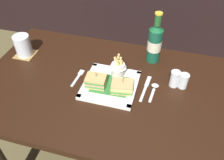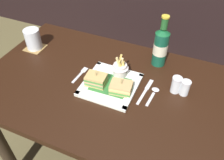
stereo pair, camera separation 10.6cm
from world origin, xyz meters
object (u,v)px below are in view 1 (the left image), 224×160
(sandwich_half_right, at_px, (122,87))
(spoon, at_px, (154,88))
(knife, at_px, (146,87))
(fries_cup, at_px, (118,67))
(salt_shaker, at_px, (175,80))
(dining_table, at_px, (113,105))
(square_plate, at_px, (110,85))
(fork, at_px, (78,77))
(pepper_shaker, at_px, (183,82))
(sandwich_half_left, at_px, (96,81))
(beer_bottle, at_px, (155,43))
(water_glass, at_px, (23,46))

(sandwich_half_right, height_order, spoon, sandwich_half_right)
(spoon, bearing_deg, knife, -175.53)
(fries_cup, relative_size, salt_shaker, 1.41)
(dining_table, bearing_deg, square_plate, 166.93)
(fork, bearing_deg, square_plate, -5.65)
(dining_table, height_order, pepper_shaker, pepper_shaker)
(spoon, bearing_deg, sandwich_half_left, -167.13)
(sandwich_half_left, distance_m, fork, 0.12)
(dining_table, distance_m, beer_bottle, 0.37)
(fork, xyz_separation_m, salt_shaker, (0.45, 0.07, 0.03))
(beer_bottle, xyz_separation_m, water_glass, (-0.67, -0.14, -0.05))
(square_plate, bearing_deg, sandwich_half_left, -158.90)
(fries_cup, xyz_separation_m, fork, (-0.18, -0.06, -0.05))
(water_glass, xyz_separation_m, fork, (0.34, -0.09, -0.05))
(fries_cup, distance_m, spoon, 0.19)
(spoon, xyz_separation_m, pepper_shaker, (0.12, 0.05, 0.03))
(dining_table, bearing_deg, fries_cup, 90.21)
(pepper_shaker, bearing_deg, knife, -162.90)
(pepper_shaker, bearing_deg, dining_table, -164.22)
(sandwich_half_left, xyz_separation_m, fork, (-0.11, 0.04, -0.03))
(knife, bearing_deg, salt_shaker, 22.22)
(fries_cup, distance_m, knife, 0.16)
(knife, bearing_deg, water_glass, 173.37)
(square_plate, bearing_deg, water_glass, 167.73)
(sandwich_half_right, height_order, pepper_shaker, sandwich_half_right)
(square_plate, relative_size, salt_shaker, 3.05)
(sandwich_half_right, bearing_deg, sandwich_half_left, 180.00)
(spoon, relative_size, salt_shaker, 1.51)
(dining_table, height_order, knife, knife)
(fries_cup, relative_size, beer_bottle, 0.43)
(square_plate, relative_size, spoon, 2.02)
(sandwich_half_right, bearing_deg, pepper_shaker, 22.21)
(water_glass, bearing_deg, fries_cup, -3.85)
(pepper_shaker, bearing_deg, fries_cup, -178.66)
(sandwich_half_left, height_order, fork, sandwich_half_left)
(sandwich_half_left, bearing_deg, beer_bottle, 51.22)
(square_plate, distance_m, fries_cup, 0.09)
(dining_table, xyz_separation_m, sandwich_half_right, (0.05, -0.02, 0.16))
(square_plate, height_order, salt_shaker, salt_shaker)
(beer_bottle, bearing_deg, water_glass, -168.18)
(sandwich_half_left, relative_size, water_glass, 0.87)
(beer_bottle, bearing_deg, knife, -89.57)
(dining_table, xyz_separation_m, square_plate, (-0.02, 0.00, 0.13))
(beer_bottle, relative_size, salt_shaker, 3.33)
(sandwich_half_right, distance_m, knife, 0.12)
(sandwich_half_right, xyz_separation_m, fries_cup, (-0.05, 0.10, 0.02))
(dining_table, distance_m, water_glass, 0.57)
(dining_table, relative_size, beer_bottle, 4.77)
(sandwich_half_left, xyz_separation_m, salt_shaker, (0.34, 0.11, 0.00))
(dining_table, xyz_separation_m, salt_shaker, (0.27, 0.09, 0.16))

